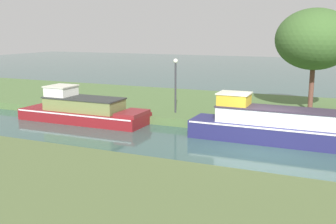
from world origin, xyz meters
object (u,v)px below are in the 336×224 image
navy_narrowboat (272,125)px  lamp_post (176,79)px  willow_tree_left (315,39)px  maroon_barge (83,110)px

navy_narrowboat → lamp_post: size_ratio=2.45×
willow_tree_left → lamp_post: bearing=-153.2°
maroon_barge → navy_narrowboat: (9.81, 0.00, 0.12)m
maroon_barge → lamp_post: lamp_post is taller
lamp_post → willow_tree_left: bearing=26.8°
maroon_barge → lamp_post: bearing=27.9°
navy_narrowboat → willow_tree_left: bearing=78.8°
navy_narrowboat → lamp_post: bearing=157.3°
willow_tree_left → lamp_post: (-6.59, -3.32, -2.06)m
maroon_barge → lamp_post: (4.33, 2.30, 1.62)m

